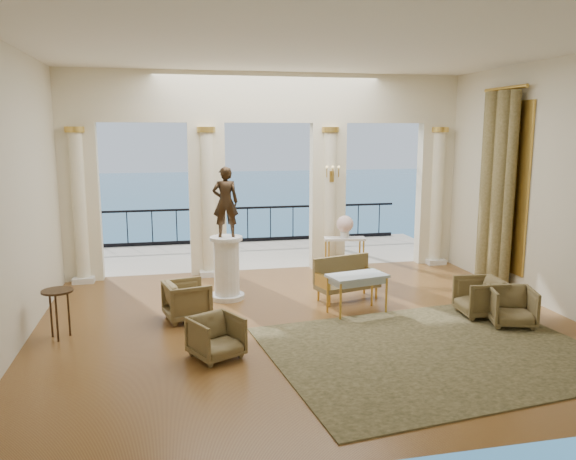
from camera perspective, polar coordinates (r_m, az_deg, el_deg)
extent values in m
plane|color=#542A13|center=(9.59, 2.22, -9.61)|extent=(9.00, 9.00, 0.00)
plane|color=beige|center=(5.34, 13.04, -0.73)|extent=(9.00, 0.00, 9.00)
plane|color=beige|center=(9.08, -26.40, 2.84)|extent=(0.00, 8.00, 8.00)
plane|color=beige|center=(11.09, 25.51, 4.03)|extent=(0.00, 8.00, 8.00)
plane|color=white|center=(9.12, 2.42, 18.08)|extent=(9.00, 9.00, 0.00)
cube|color=#FAEFC8|center=(12.82, -2.03, 13.29)|extent=(9.00, 0.30, 1.10)
cube|color=#FAEFC8|center=(12.82, -20.33, 2.60)|extent=(0.80, 0.30, 3.40)
cylinder|color=#FAEFC8|center=(12.66, -20.42, 2.04)|extent=(0.28, 0.28, 3.20)
cylinder|color=gold|center=(12.55, -20.88, 9.52)|extent=(0.40, 0.40, 0.12)
cube|color=silver|center=(12.95, -20.00, -4.72)|extent=(0.45, 0.45, 0.12)
cube|color=#FAEFC8|center=(12.72, -8.20, 3.06)|extent=(0.80, 0.30, 3.40)
cylinder|color=#FAEFC8|center=(12.55, -8.13, 2.51)|extent=(0.28, 0.28, 3.20)
cylinder|color=gold|center=(12.45, -8.32, 10.07)|extent=(0.40, 0.40, 0.12)
cube|color=silver|center=(12.84, -7.96, -4.31)|extent=(0.45, 0.45, 0.12)
cube|color=#FAEFC8|center=(13.20, 4.03, 3.40)|extent=(0.80, 0.30, 3.40)
cylinder|color=#FAEFC8|center=(13.04, 4.25, 2.87)|extent=(0.28, 0.28, 3.20)
cylinder|color=gold|center=(12.94, 4.34, 10.14)|extent=(0.40, 0.40, 0.12)
cube|color=silver|center=(13.32, 4.16, -3.71)|extent=(0.45, 0.45, 0.12)
cube|color=#FAEFC8|center=(14.19, 14.59, 3.56)|extent=(0.80, 0.30, 3.40)
cylinder|color=#FAEFC8|center=(14.04, 14.90, 3.07)|extent=(0.28, 0.28, 3.20)
cylinder|color=gold|center=(13.95, 15.21, 9.81)|extent=(0.40, 0.40, 0.12)
cube|color=silver|center=(14.30, 14.62, -3.06)|extent=(0.45, 0.45, 0.12)
cube|color=#ADA492|center=(15.08, -3.24, -2.50)|extent=(10.00, 3.60, 0.10)
cube|color=black|center=(16.45, -4.14, 2.26)|extent=(9.00, 0.06, 0.06)
cube|color=black|center=(16.61, -4.10, -0.99)|extent=(9.00, 0.06, 0.10)
cylinder|color=black|center=(16.53, -4.12, 0.54)|extent=(0.03, 0.03, 1.00)
cylinder|color=black|center=(16.48, -18.38, 0.02)|extent=(0.03, 0.03, 1.00)
cylinder|color=black|center=(17.56, 9.25, 1.00)|extent=(0.03, 0.03, 1.00)
cylinder|color=#4C3823|center=(15.96, 3.38, 6.00)|extent=(0.20, 0.20, 4.20)
plane|color=#226B9C|center=(69.40, -10.15, 2.26)|extent=(160.00, 160.00, 0.00)
cylinder|color=brown|center=(11.85, 21.58, 3.42)|extent=(0.26, 0.26, 4.00)
cylinder|color=brown|center=(12.20, 20.26, 3.67)|extent=(0.32, 0.32, 4.00)
cylinder|color=brown|center=(12.60, 19.33, 3.91)|extent=(0.26, 0.26, 4.00)
cylinder|color=gold|center=(12.22, 21.22, 13.26)|extent=(0.08, 1.40, 0.08)
cube|color=gold|center=(12.31, 21.12, 4.14)|extent=(0.04, 1.60, 3.40)
cube|color=gold|center=(12.85, 4.46, 5.45)|extent=(0.10, 0.04, 0.25)
cylinder|color=gold|center=(12.73, 3.96, 5.86)|extent=(0.02, 0.02, 0.22)
cylinder|color=gold|center=(12.76, 4.57, 5.87)|extent=(0.02, 0.02, 0.22)
cylinder|color=gold|center=(12.81, 5.17, 5.87)|extent=(0.02, 0.02, 0.22)
cube|color=#2D3019|center=(8.75, 14.55, -11.84)|extent=(5.12, 4.21, 0.02)
imported|color=#473A1F|center=(8.24, -7.31, -10.55)|extent=(0.86, 0.84, 0.67)
imported|color=#473A1F|center=(10.17, 21.78, -7.06)|extent=(0.86, 0.83, 0.72)
imported|color=#473A1F|center=(10.48, 18.94, -6.29)|extent=(0.74, 0.78, 0.75)
imported|color=#473A1F|center=(9.91, -10.21, -6.86)|extent=(0.82, 0.85, 0.74)
cube|color=#473A1F|center=(10.93, 6.07, -5.66)|extent=(1.33, 0.81, 0.09)
cube|color=#473A1F|center=(11.05, 5.42, -3.90)|extent=(1.22, 0.40, 0.51)
cube|color=gold|center=(10.59, 3.46, -5.21)|extent=(0.20, 0.51, 0.24)
cube|color=gold|center=(11.21, 8.57, -4.44)|extent=(0.20, 0.51, 0.24)
cylinder|color=gold|center=(10.54, 4.22, -7.14)|extent=(0.05, 0.05, 0.23)
cylinder|color=gold|center=(11.11, 8.95, -6.33)|extent=(0.05, 0.05, 0.23)
cylinder|color=gold|center=(10.87, 3.10, -6.59)|extent=(0.05, 0.05, 0.23)
cylinder|color=gold|center=(11.43, 7.74, -5.84)|extent=(0.05, 0.05, 0.23)
cube|color=#9FB5C8|center=(10.07, 7.06, -4.65)|extent=(1.13, 0.77, 0.05)
cylinder|color=gold|center=(9.74, 5.36, -7.28)|extent=(0.04, 0.04, 0.66)
cylinder|color=gold|center=(10.22, 9.96, -6.56)|extent=(0.04, 0.04, 0.66)
cylinder|color=gold|center=(10.13, 4.04, -6.57)|extent=(0.04, 0.04, 0.66)
cylinder|color=gold|center=(10.59, 8.53, -5.92)|extent=(0.04, 0.04, 0.66)
cylinder|color=silver|center=(11.07, -6.19, -6.71)|extent=(0.67, 0.67, 0.09)
cylinder|color=silver|center=(10.92, -6.25, -3.84)|extent=(0.49, 0.49, 1.07)
cylinder|color=silver|center=(10.79, -6.31, -0.85)|extent=(0.63, 0.63, 0.07)
imported|color=#322316|center=(10.68, -6.38, 2.85)|extent=(0.50, 0.34, 1.34)
cube|color=silver|center=(12.63, 5.79, -0.88)|extent=(0.96, 0.50, 0.05)
cylinder|color=gold|center=(12.55, 4.00, -2.95)|extent=(0.04, 0.04, 0.81)
cylinder|color=gold|center=(12.66, 7.65, -2.90)|extent=(0.04, 0.04, 0.81)
cylinder|color=gold|center=(12.79, 3.88, -2.69)|extent=(0.04, 0.04, 0.81)
cylinder|color=gold|center=(12.90, 7.45, -2.65)|extent=(0.04, 0.04, 0.81)
cylinder|color=silver|center=(12.60, 5.80, -0.25)|extent=(0.19, 0.19, 0.24)
sphere|color=#E5A6A8|center=(12.57, 5.81, 0.62)|extent=(0.38, 0.38, 0.38)
cylinder|color=black|center=(9.48, -22.40, -5.75)|extent=(0.48, 0.48, 0.03)
cylinder|color=black|center=(9.64, -21.38, -7.86)|extent=(0.03, 0.03, 0.75)
cylinder|color=black|center=(9.69, -22.93, -7.87)|extent=(0.03, 0.03, 0.75)
cylinder|color=black|center=(9.45, -22.43, -8.29)|extent=(0.03, 0.03, 0.75)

